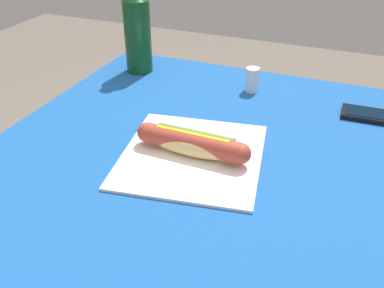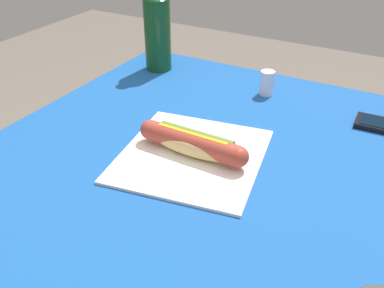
% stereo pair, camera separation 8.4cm
% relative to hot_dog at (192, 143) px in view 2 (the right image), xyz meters
% --- Properties ---
extents(dining_table, '(0.99, 0.93, 0.77)m').
position_rel_hot_dog_xyz_m(dining_table, '(0.07, 0.02, -0.18)').
color(dining_table, brown).
rests_on(dining_table, ground).
extents(paper_wrapper, '(0.32, 0.33, 0.01)m').
position_rel_hot_dog_xyz_m(paper_wrapper, '(-0.00, -0.00, -0.03)').
color(paper_wrapper, white).
rests_on(paper_wrapper, dining_table).
extents(hot_dog, '(0.24, 0.05, 0.05)m').
position_rel_hot_dog_xyz_m(hot_dog, '(0.00, 0.00, 0.00)').
color(hot_dog, '#E5BC75').
rests_on(hot_dog, paper_wrapper).
extents(soda_bottle, '(0.07, 0.07, 0.26)m').
position_rel_hot_dog_xyz_m(soda_bottle, '(-0.31, 0.36, 0.08)').
color(soda_bottle, '#14471E').
rests_on(soda_bottle, dining_table).
extents(salt_shaker, '(0.04, 0.04, 0.06)m').
position_rel_hot_dog_xyz_m(salt_shaker, '(0.03, 0.34, -0.00)').
color(salt_shaker, silver).
rests_on(salt_shaker, dining_table).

